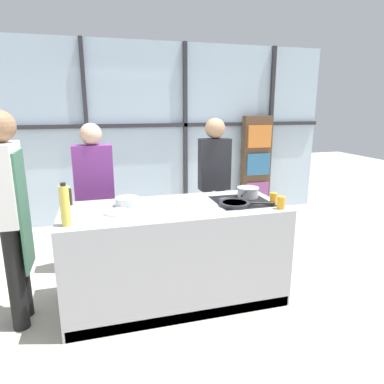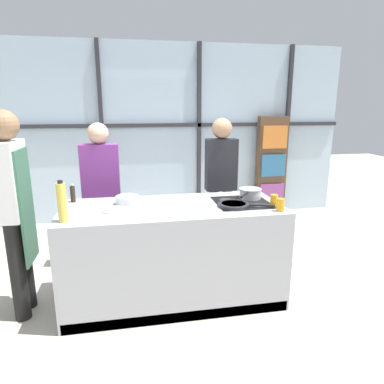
{
  "view_description": "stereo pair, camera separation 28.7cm",
  "coord_description": "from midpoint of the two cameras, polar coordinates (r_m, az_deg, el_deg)",
  "views": [
    {
      "loc": [
        -0.66,
        -2.96,
        1.84
      ],
      "look_at": [
        0.2,
        0.1,
        1.04
      ],
      "focal_mm": 32.0,
      "sensor_mm": 36.0,
      "label": 1
    },
    {
      "loc": [
        -0.38,
        -3.02,
        1.84
      ],
      "look_at": [
        0.2,
        0.1,
        1.04
      ],
      "focal_mm": 32.0,
      "sensor_mm": 36.0,
      "label": 2
    }
  ],
  "objects": [
    {
      "name": "ground_plane",
      "position": [
        3.55,
        -0.63,
        -17.06
      ],
      "size": [
        18.0,
        18.0,
        0.0
      ],
      "primitive_type": "plane",
      "color": "#BCB29E"
    },
    {
      "name": "juice_glass_near",
      "position": [
        3.14,
        17.11,
        -2.1
      ],
      "size": [
        0.07,
        0.07,
        0.11
      ],
      "primitive_type": "cylinder",
      "color": "orange",
      "rests_on": "demo_island"
    },
    {
      "name": "mixing_bowl",
      "position": [
        3.25,
        -8.26,
        -1.3
      ],
      "size": [
        0.22,
        0.22,
        0.08
      ],
      "color": "silver",
      "rests_on": "demo_island"
    },
    {
      "name": "spectator_far_left",
      "position": [
        3.96,
        -12.9,
        0.88
      ],
      "size": [
        0.42,
        0.23,
        1.66
      ],
      "rotation": [
        0.0,
        0.0,
        3.14
      ],
      "color": "#47382D",
      "rests_on": "ground_plane"
    },
    {
      "name": "oil_bottle",
      "position": [
        2.84,
        -18.19,
        -1.67
      ],
      "size": [
        0.07,
        0.07,
        0.34
      ],
      "color": "#E0CC4C",
      "rests_on": "demo_island"
    },
    {
      "name": "bookshelf",
      "position": [
        6.0,
        14.41,
        4.14
      ],
      "size": [
        0.5,
        0.19,
        1.68
      ],
      "color": "brown",
      "rests_on": "ground_plane"
    },
    {
      "name": "demo_island",
      "position": [
        3.33,
        -0.62,
        -10.16
      ],
      "size": [
        2.03,
        0.86,
        0.94
      ],
      "color": "#A8AAB2",
      "rests_on": "ground_plane"
    },
    {
      "name": "chef",
      "position": [
        3.2,
        -25.41,
        -1.52
      ],
      "size": [
        0.25,
        0.42,
        1.82
      ],
      "rotation": [
        0.0,
        0.0,
        -1.57
      ],
      "color": "black",
      "rests_on": "ground_plane"
    },
    {
      "name": "white_plate",
      "position": [
        3.07,
        -10.04,
        -3.02
      ],
      "size": [
        0.23,
        0.23,
        0.01
      ],
      "primitive_type": "cylinder",
      "color": "white",
      "rests_on": "demo_island"
    },
    {
      "name": "spectator_center_left",
      "position": [
        4.13,
        6.83,
        2.41
      ],
      "size": [
        0.37,
        0.24,
        1.7
      ],
      "rotation": [
        0.0,
        0.0,
        3.14
      ],
      "color": "#232838",
      "rests_on": "ground_plane"
    },
    {
      "name": "frying_pan",
      "position": [
        3.18,
        9.68,
        -2.15
      ],
      "size": [
        0.5,
        0.29,
        0.04
      ],
      "color": "#232326",
      "rests_on": "demo_island"
    },
    {
      "name": "saucepan",
      "position": [
        3.48,
        12.0,
        -0.22
      ],
      "size": [
        0.29,
        0.35,
        0.1
      ],
      "color": "silver",
      "rests_on": "demo_island"
    },
    {
      "name": "pepper_grinder",
      "position": [
        3.43,
        -17.04,
        -0.29
      ],
      "size": [
        0.05,
        0.05,
        0.18
      ],
      "color": "#332319",
      "rests_on": "demo_island"
    },
    {
      "name": "juice_glass_far",
      "position": [
        3.26,
        15.98,
        -1.43
      ],
      "size": [
        0.07,
        0.07,
        0.11
      ],
      "primitive_type": "cylinder",
      "color": "orange",
      "rests_on": "demo_island"
    },
    {
      "name": "back_window_wall",
      "position": [
        5.58,
        -5.27,
        9.65
      ],
      "size": [
        6.4,
        0.1,
        2.8
      ],
      "color": "silver",
      "rests_on": "ground_plane"
    }
  ]
}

